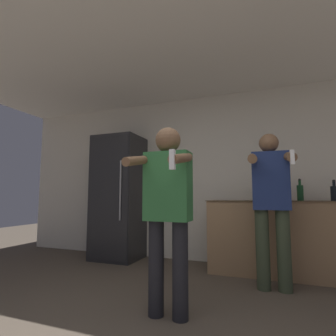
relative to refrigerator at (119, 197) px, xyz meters
name	(u,v)px	position (x,y,z in m)	size (l,w,h in m)	color
wall_back	(215,177)	(1.50, 0.34, 0.31)	(7.00, 0.06, 2.55)	beige
ceiling_slab	(190,50)	(1.50, -1.04, 1.61)	(7.00, 3.22, 0.05)	silver
refrigerator	(119,197)	(0.00, 0.00, 0.00)	(0.72, 0.66, 1.93)	#262628
counter	(274,237)	(2.29, 0.01, -0.51)	(1.63, 0.64, 0.92)	#997551
bottle_short_whiskey	(285,192)	(2.44, 0.00, 0.07)	(0.09, 0.09, 0.30)	maroon
bottle_amber_bourbon	(335,193)	(2.99, 0.00, 0.05)	(0.09, 0.09, 0.26)	black
bottle_green_wine	(300,192)	(2.62, 0.00, 0.06)	(0.08, 0.08, 0.28)	#194723
bottle_clear_vodka	(267,192)	(2.23, 0.00, 0.07)	(0.09, 0.09, 0.30)	silver
person_woman_foreground	(168,204)	(1.44, -1.59, -0.05)	(0.44, 0.54, 1.57)	black
person_man_side	(271,199)	(2.27, -0.63, -0.02)	(0.47, 0.48, 1.66)	#38422D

